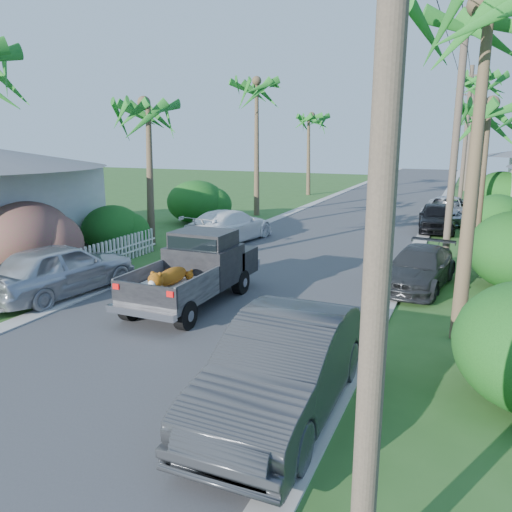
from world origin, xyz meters
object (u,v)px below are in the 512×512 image
at_px(palm_r_a, 490,7).
at_px(utility_pole_b, 456,142).
at_px(parked_car_ln, 61,269).
at_px(palm_r_b, 489,105).
at_px(palm_l_d, 309,116).
at_px(utility_pole_c, 465,140).
at_px(palm_l_b, 146,104).
at_px(palm_r_d, 483,113).
at_px(palm_r_c, 482,76).
at_px(parked_car_lf, 230,226).
at_px(pickup_truck, 199,267).
at_px(parked_car_rn, 284,366).
at_px(parked_car_rd, 446,210).
at_px(utility_pole_d, 469,139).
at_px(palm_l_c, 257,82).
at_px(parked_car_rm, 419,268).
at_px(utility_pole_a, 384,154).
at_px(parked_car_rf, 436,218).

bearing_deg(palm_r_a, utility_pole_b, 95.71).
relative_size(parked_car_ln, palm_r_b, 0.67).
bearing_deg(palm_l_d, palm_r_b, -55.41).
bearing_deg(utility_pole_c, palm_l_b, -127.78).
bearing_deg(palm_r_d, palm_r_c, -91.23).
height_order(parked_car_lf, palm_l_d, palm_l_d).
bearing_deg(pickup_truck, palm_r_c, 70.62).
xyz_separation_m(parked_car_rn, parked_car_lf, (-7.46, 12.85, -0.11)).
bearing_deg(utility_pole_c, palm_r_c, -73.30).
xyz_separation_m(parked_car_rd, utility_pole_d, (0.60, 19.15, 3.89)).
relative_size(parked_car_ln, utility_pole_d, 0.54).
bearing_deg(palm_l_b, pickup_truck, -45.80).
height_order(utility_pole_c, utility_pole_d, same).
distance_m(palm_l_c, palm_l_d, 12.10).
bearing_deg(parked_car_rm, utility_pole_c, 95.37).
bearing_deg(palm_r_d, parked_car_lf, -111.65).
distance_m(parked_car_rd, palm_r_a, 19.11).
distance_m(parked_car_rm, palm_r_c, 17.82).
xyz_separation_m(parked_car_rn, palm_r_d, (2.90, 38.95, 5.88)).
bearing_deg(utility_pole_c, palm_r_a, -88.18).
height_order(parked_car_rm, utility_pole_b, utility_pole_b).
distance_m(palm_l_b, palm_l_d, 22.00).
height_order(palm_l_c, palm_r_b, palm_l_c).
distance_m(parked_car_rd, utility_pole_c, 5.72).
xyz_separation_m(palm_l_b, utility_pole_a, (12.40, -14.00, -1.55)).
distance_m(palm_r_a, utility_pole_b, 7.58).
height_order(palm_l_b, utility_pole_c, utility_pole_c).
relative_size(parked_car_rm, utility_pole_a, 0.48).
bearing_deg(utility_pole_d, utility_pole_a, -90.00).
bearing_deg(palm_l_b, parked_car_rm, -10.25).
bearing_deg(palm_r_c, parked_car_rd, -119.13).
xyz_separation_m(parked_car_rd, parked_car_lf, (-8.86, -9.94, 0.04)).
bearing_deg(parked_car_rm, parked_car_rn, -91.29).
bearing_deg(pickup_truck, utility_pole_c, 73.68).
height_order(palm_l_c, utility_pole_b, palm_l_c).
distance_m(pickup_truck, parked_car_rd, 18.88).
xyz_separation_m(pickup_truck, parked_car_lf, (-2.99, 8.00, -0.26)).
bearing_deg(pickup_truck, parked_car_rf, 69.09).
height_order(parked_car_rm, palm_r_d, palm_r_d).
xyz_separation_m(pickup_truck, palm_l_d, (-5.63, 28.10, 5.43)).
bearing_deg(palm_l_c, parked_car_lf, -75.17).
distance_m(parked_car_lf, utility_pole_b, 10.25).
relative_size(palm_r_a, palm_r_c, 0.93).
bearing_deg(parked_car_rn, utility_pole_b, 80.02).
height_order(palm_l_c, utility_pole_c, palm_l_c).
relative_size(pickup_truck, palm_r_a, 0.59).
xyz_separation_m(palm_l_b, palm_r_a, (13.10, -6.00, 1.28)).
height_order(parked_car_rd, palm_r_a, palm_r_a).
distance_m(palm_r_d, utility_pole_a, 42.06).
height_order(parked_car_ln, parked_car_lf, parked_car_ln).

